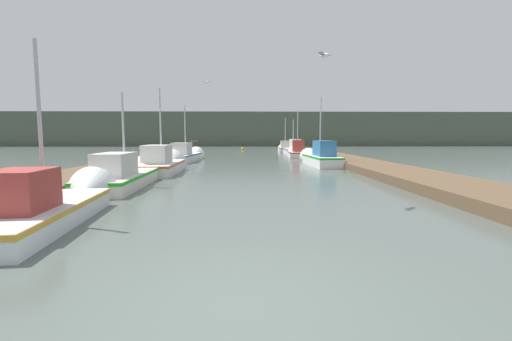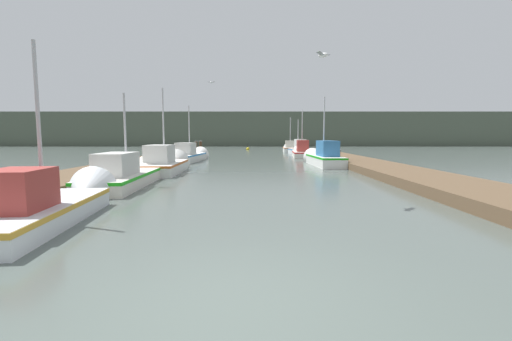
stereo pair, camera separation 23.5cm
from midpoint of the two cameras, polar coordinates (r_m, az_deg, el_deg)
ground_plane at (r=4.09m, az=-3.51°, el=-21.31°), size 200.00×200.00×0.00m
dock_left at (r=20.96m, az=-20.11°, el=0.81°), size 2.87×40.00×0.37m
dock_right at (r=20.81m, az=18.52°, el=0.83°), size 2.87×40.00×0.37m
distant_shore_ridge at (r=70.27m, az=-0.41°, el=6.80°), size 120.00×16.00×6.27m
fishing_boat_0 at (r=9.12m, az=-30.20°, el=-4.67°), size 2.05×5.56×4.35m
fishing_boat_1 at (r=14.20m, az=-20.01°, el=-0.58°), size 1.85×6.30×3.96m
fishing_boat_2 at (r=18.35m, az=-14.73°, el=1.11°), size 1.92×5.45×4.83m
fishing_boat_3 at (r=22.51m, az=11.08°, el=2.19°), size 1.68×6.20×4.67m
fishing_boat_4 at (r=26.25m, az=-10.75°, el=2.51°), size 1.93×6.53×4.51m
fishing_boat_5 at (r=31.06m, az=7.60°, el=3.06°), size 1.82×4.92×4.64m
fishing_boat_6 at (r=35.96m, az=6.85°, el=3.46°), size 1.87×6.16×3.91m
fishing_boat_7 at (r=40.05m, az=5.63°, el=3.68°), size 1.71×4.72×4.43m
mooring_piling_0 at (r=37.52m, az=-9.26°, el=3.88°), size 0.35×0.35×1.35m
mooring_piling_1 at (r=35.56m, az=8.35°, el=3.81°), size 0.35×0.35×1.37m
mooring_piling_2 at (r=21.87m, az=13.63°, el=2.14°), size 0.28×0.28×1.08m
mooring_piling_3 at (r=33.12m, az=-9.96°, el=3.68°), size 0.29×0.29×1.40m
channel_buoy at (r=46.54m, az=-1.45°, el=3.63°), size 0.45×0.45×0.95m
seagull_lead at (r=9.84m, az=11.58°, el=18.33°), size 0.46×0.49×0.12m
seagull_1 at (r=25.42m, az=-7.43°, el=14.36°), size 0.56×0.30×0.12m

